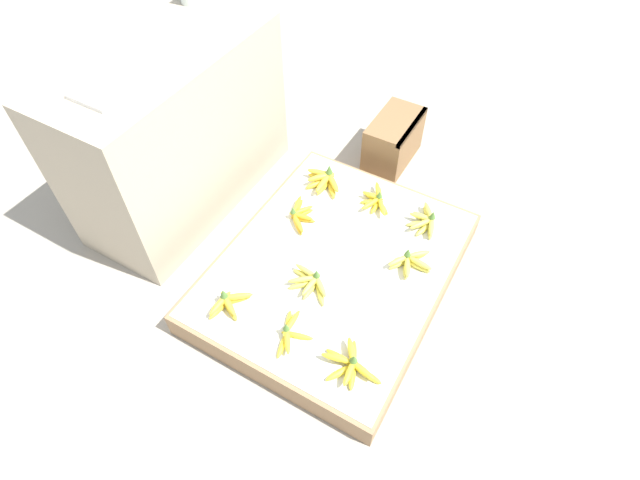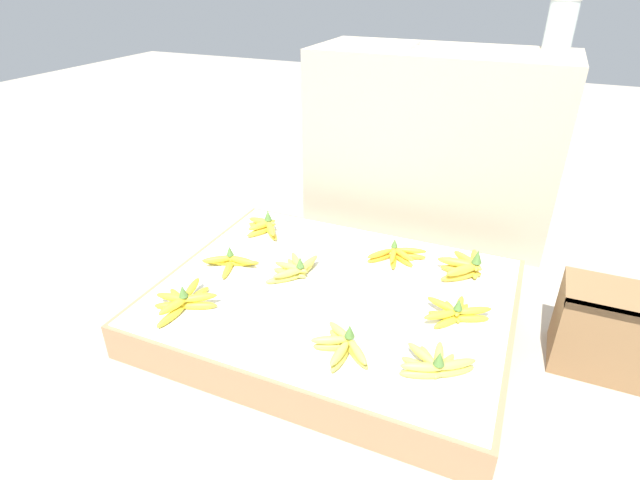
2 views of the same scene
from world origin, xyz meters
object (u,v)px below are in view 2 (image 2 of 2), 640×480
at_px(wooden_crate, 621,333).
at_px(banana_bunch_back_left, 265,227).
at_px(banana_bunch_front_right, 435,364).
at_px(banana_bunch_middle_right, 455,312).
at_px(banana_bunch_back_midright, 396,255).
at_px(banana_bunch_front_left, 184,300).
at_px(foam_tray_white, 382,44).
at_px(banana_bunch_middle_left, 230,262).
at_px(glass_jar, 561,22).
at_px(banana_bunch_middle_midleft, 295,269).
at_px(banana_bunch_front_midright, 343,346).
at_px(banana_bunch_back_right, 466,266).

relative_size(wooden_crate, banana_bunch_back_left, 2.00).
relative_size(banana_bunch_front_right, banana_bunch_middle_right, 0.98).
height_order(banana_bunch_front_right, banana_bunch_back_midright, banana_bunch_front_right).
relative_size(banana_bunch_front_left, foam_tray_white, 0.87).
xyz_separation_m(banana_bunch_middle_left, foam_tray_white, (0.27, 0.93, 0.67)).
xyz_separation_m(banana_bunch_middle_left, glass_jar, (0.97, 1.11, 0.77)).
bearing_deg(banana_bunch_back_left, banana_bunch_front_left, -89.19).
distance_m(banana_bunch_front_right, banana_bunch_back_midright, 0.60).
distance_m(banana_bunch_middle_midleft, foam_tray_white, 1.11).
bearing_deg(glass_jar, banana_bunch_middle_right, -97.36).
xyz_separation_m(banana_bunch_front_right, glass_jar, (0.15, 1.36, 0.77)).
xyz_separation_m(banana_bunch_middle_midleft, banana_bunch_back_left, (-0.26, 0.24, 0.00)).
bearing_deg(foam_tray_white, banana_bunch_middle_midleft, -91.25).
bearing_deg(banana_bunch_middle_left, foam_tray_white, 73.82).
bearing_deg(banana_bunch_middle_left, banana_bunch_front_midright, -26.50).
xyz_separation_m(banana_bunch_back_left, glass_jar, (0.98, 0.82, 0.76)).
distance_m(banana_bunch_front_midright, banana_bunch_back_left, 0.81).
bearing_deg(foam_tray_white, glass_jar, 14.37).
relative_size(banana_bunch_front_midright, banana_bunch_front_right, 0.94).
relative_size(banana_bunch_front_right, banana_bunch_middle_left, 0.95).
bearing_deg(banana_bunch_middle_midleft, banana_bunch_back_midright, 38.24).
bearing_deg(banana_bunch_back_midright, banana_bunch_middle_midleft, -141.76).
xyz_separation_m(banana_bunch_front_left, banana_bunch_front_right, (0.82, 0.03, 0.00)).
height_order(banana_bunch_middle_left, banana_bunch_back_right, banana_bunch_back_right).
distance_m(banana_bunch_front_left, glass_jar, 1.86).
distance_m(banana_bunch_front_right, banana_bunch_middle_right, 0.26).
relative_size(banana_bunch_front_right, glass_jar, 1.00).
height_order(banana_bunch_front_left, banana_bunch_middle_right, banana_bunch_front_left).
bearing_deg(banana_bunch_middle_midleft, banana_bunch_front_right, -27.22).
relative_size(banana_bunch_front_left, banana_bunch_middle_midleft, 1.17).
height_order(banana_bunch_middle_left, banana_bunch_back_left, banana_bunch_back_left).
relative_size(banana_bunch_front_midright, banana_bunch_middle_right, 0.92).
bearing_deg(banana_bunch_back_right, banana_bunch_front_midright, -113.86).
height_order(banana_bunch_front_midright, banana_bunch_back_right, banana_bunch_back_right).
distance_m(banana_bunch_middle_left, banana_bunch_back_left, 0.29).
height_order(banana_bunch_middle_left, banana_bunch_middle_midleft, banana_bunch_middle_midleft).
height_order(banana_bunch_back_right, foam_tray_white, foam_tray_white).
relative_size(banana_bunch_middle_right, banana_bunch_back_left, 1.14).
height_order(banana_bunch_front_left, banana_bunch_middle_midleft, banana_bunch_front_left).
distance_m(banana_bunch_front_midright, banana_bunch_back_right, 0.64).
height_order(banana_bunch_front_left, banana_bunch_back_midright, banana_bunch_front_left).
relative_size(banana_bunch_front_midright, banana_bunch_middle_midleft, 0.90).
bearing_deg(banana_bunch_back_right, banana_bunch_middle_right, -87.25).
xyz_separation_m(banana_bunch_middle_right, banana_bunch_back_right, (-0.01, 0.28, 0.01)).
bearing_deg(banana_bunch_back_left, banana_bunch_middle_right, -18.14).
bearing_deg(banana_bunch_front_right, glass_jar, 83.61).
distance_m(banana_bunch_back_midright, foam_tray_white, 0.97).
bearing_deg(wooden_crate, banana_bunch_middle_right, -165.39).
distance_m(banana_bunch_middle_left, glass_jar, 1.67).
height_order(banana_bunch_middle_midleft, banana_bunch_back_midright, banana_bunch_middle_midleft).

